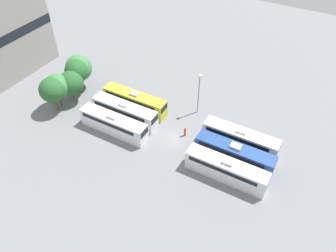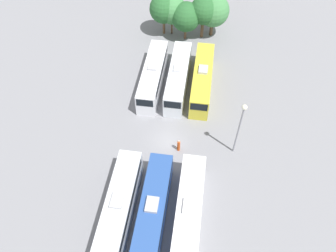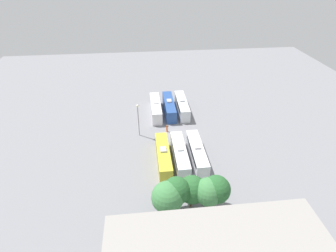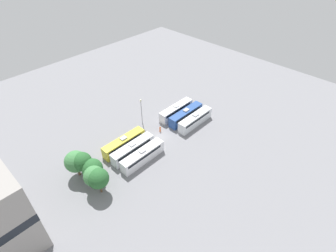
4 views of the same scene
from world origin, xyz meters
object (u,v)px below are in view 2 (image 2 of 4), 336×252
at_px(worker_person, 179,146).
at_px(tree_4, 213,11).
at_px(light_pole, 241,122).
at_px(bus_4, 178,77).
at_px(bus_2, 188,213).
at_px(tree_0, 164,9).
at_px(tree_3, 204,11).
at_px(bus_0, 119,208).
at_px(bus_5, 202,78).
at_px(bus_1, 153,212).
at_px(tree_2, 186,17).
at_px(bus_3, 153,75).
at_px(tree_1, 172,10).

distance_m(worker_person, tree_4, 24.13).
bearing_deg(light_pole, bus_4, 128.00).
xyz_separation_m(bus_2, tree_0, (-7.28, 31.72, 2.64)).
distance_m(tree_3, tree_4, 1.71).
bearing_deg(worker_person, bus_0, -118.33).
distance_m(bus_4, bus_5, 3.29).
distance_m(bus_1, tree_2, 31.28).
bearing_deg(bus_1, tree_3, 85.60).
bearing_deg(bus_0, bus_4, 80.14).
relative_size(tree_2, tree_3, 0.89).
xyz_separation_m(bus_1, light_pole, (7.98, 9.79, 3.64)).
distance_m(bus_1, bus_4, 19.90).
distance_m(worker_person, tree_3, 23.29).
relative_size(bus_2, worker_person, 6.54).
height_order(bus_1, light_pole, light_pole).
relative_size(bus_0, bus_2, 1.00).
bearing_deg(bus_3, bus_0, -90.01).
xyz_separation_m(bus_4, tree_0, (-3.84, 12.17, 2.64)).
xyz_separation_m(light_pole, tree_0, (-11.74, 22.28, -1.01)).
bearing_deg(worker_person, bus_2, -76.82).
bearing_deg(light_pole, worker_person, -173.01).
bearing_deg(tree_2, tree_3, 15.89).
xyz_separation_m(bus_2, tree_2, (-3.68, 30.86, 2.10)).
distance_m(bus_4, tree_4, 13.65).
relative_size(bus_1, light_pole, 1.50).
relative_size(light_pole, tree_2, 1.30).
height_order(bus_0, bus_5, same).
bearing_deg(tree_3, tree_0, 178.90).
bearing_deg(tree_4, tree_0, -174.91).
height_order(bus_4, tree_0, tree_0).
height_order(bus_2, tree_4, tree_4).
relative_size(bus_5, tree_4, 1.77).
distance_m(light_pole, tree_2, 22.96).
relative_size(worker_person, light_pole, 0.23).
bearing_deg(tree_3, bus_1, -94.40).
xyz_separation_m(tree_3, tree_4, (1.45, 0.80, -0.40)).
distance_m(bus_1, light_pole, 13.15).
relative_size(tree_0, tree_2, 1.08).
relative_size(bus_0, light_pole, 1.50).
relative_size(bus_4, tree_3, 1.74).
distance_m(bus_1, worker_person, 9.16).
height_order(bus_1, bus_3, same).
bearing_deg(tree_0, tree_1, 8.73).
distance_m(bus_2, tree_1, 32.57).
bearing_deg(bus_2, bus_5, 90.45).
xyz_separation_m(bus_0, bus_4, (3.47, 19.98, 0.00)).
xyz_separation_m(bus_5, tree_1, (-5.85, 12.26, 2.47)).
height_order(bus_0, tree_3, tree_3).
bearing_deg(tree_1, bus_1, -85.61).
bearing_deg(bus_5, tree_2, 107.49).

